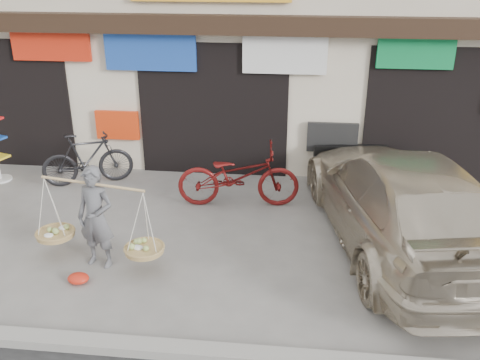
# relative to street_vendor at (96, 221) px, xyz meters

# --- Properties ---
(ground) EXTENTS (70.00, 70.00, 0.00)m
(ground) POSITION_rel_street_vendor_xyz_m (1.15, 0.21, -0.72)
(ground) COLOR gray
(ground) RESTS_ON ground
(kerb) EXTENTS (70.00, 0.25, 0.12)m
(kerb) POSITION_rel_street_vendor_xyz_m (1.15, -1.79, -0.66)
(kerb) COLOR gray
(kerb) RESTS_ON ground
(street_vendor) EXTENTS (2.02, 0.85, 1.56)m
(street_vendor) POSITION_rel_street_vendor_xyz_m (0.00, 0.00, 0.00)
(street_vendor) COLOR #5D5D62
(street_vendor) RESTS_ON ground
(bike_1) EXTENTS (1.82, 1.13, 1.06)m
(bike_1) POSITION_rel_street_vendor_xyz_m (-1.26, 2.86, -0.19)
(bike_1) COLOR black
(bike_1) RESTS_ON ground
(bike_2) EXTENTS (2.26, 0.98, 1.15)m
(bike_2) POSITION_rel_street_vendor_xyz_m (1.82, 2.23, -0.14)
(bike_2) COLOR #621110
(bike_2) RESTS_ON ground
(suv) EXTENTS (3.11, 5.60, 1.54)m
(suv) POSITION_rel_street_vendor_xyz_m (4.50, 1.13, 0.05)
(suv) COLOR beige
(suv) RESTS_ON ground
(red_bag) EXTENTS (0.31, 0.25, 0.14)m
(red_bag) POSITION_rel_street_vendor_xyz_m (-0.15, -0.52, -0.65)
(red_bag) COLOR red
(red_bag) RESTS_ON ground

